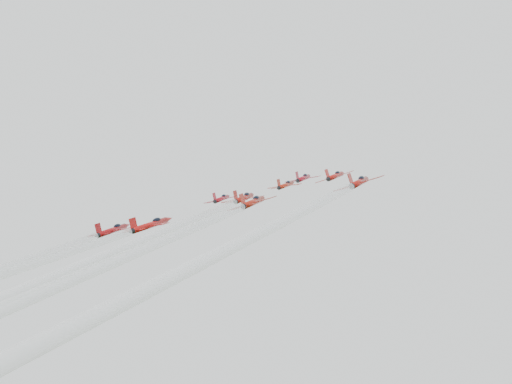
% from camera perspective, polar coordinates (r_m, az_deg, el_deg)
% --- Properties ---
extents(jet_lead, '(9.41, 12.06, 7.60)m').
position_cam_1_polar(jet_lead, '(177.66, 3.82, 1.13)').
color(jet_lead, maroon).
extents(jet_row2_left, '(8.65, 11.09, 6.99)m').
position_cam_1_polar(jet_row2_left, '(169.95, -2.75, -0.52)').
color(jet_row2_left, '#A20F1A').
extents(jet_row2_center, '(8.38, 10.74, 6.77)m').
position_cam_1_polar(jet_row2_center, '(164.51, 2.40, 0.57)').
color(jet_row2_center, '#AE2310').
extents(jet_row2_right, '(9.11, 11.68, 7.36)m').
position_cam_1_polar(jet_row2_right, '(155.75, 6.37, 1.30)').
color(jet_row2_right, '#B31611').
extents(jet_center, '(9.71, 91.72, 54.01)m').
position_cam_1_polar(jet_center, '(111.04, -10.79, -4.06)').
color(jet_center, '#A7180F').
extents(jet_rear_right, '(9.91, 93.67, 55.16)m').
position_cam_1_polar(jet_rear_right, '(90.71, -12.20, -5.44)').
color(jet_rear_right, '#A81E10').
extents(jet_rear_farright, '(9.22, 87.09, 51.28)m').
position_cam_1_polar(jet_rear_farright, '(79.76, 0.14, -3.31)').
color(jet_rear_farright, '#A3160F').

